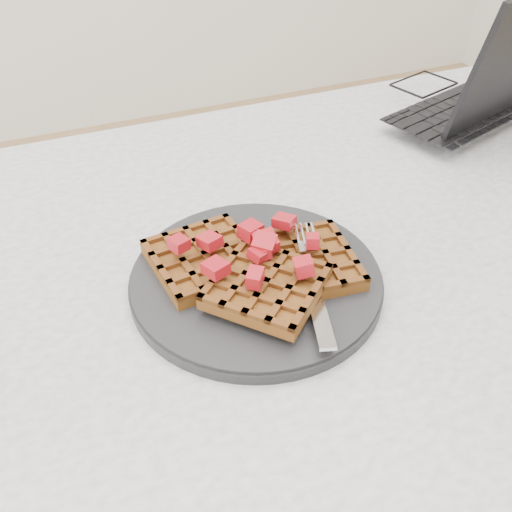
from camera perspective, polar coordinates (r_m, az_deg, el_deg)
The scene contains 6 objects.
table at distance 0.73m, azimuth 4.29°, elevation -6.90°, with size 1.20×0.80×0.75m.
plate at distance 0.61m, azimuth 0.00°, elevation -2.33°, with size 0.27×0.27×0.02m, color black.
waffles at distance 0.60m, azimuth 0.16°, elevation -1.16°, with size 0.21×0.21×0.03m.
strawberry_pile at distance 0.58m, azimuth 0.00°, elevation 1.07°, with size 0.15×0.15×0.02m, color #86000B, non-canonical shape.
fork at distance 0.59m, azimuth 5.59°, elevation -2.49°, with size 0.02×0.18×0.02m, color silver, non-canonical shape.
laptop at distance 1.02m, azimuth 20.27°, elevation 15.15°, with size 0.37×0.32×0.22m.
Camera 1 is at (-0.24, -0.45, 1.16)m, focal length 40.00 mm.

